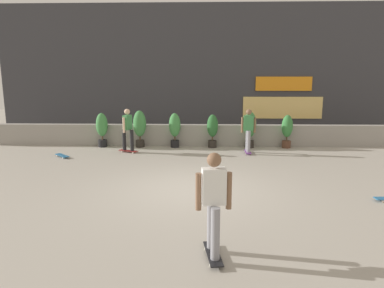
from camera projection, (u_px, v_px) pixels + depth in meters
The scene contains 13 objects.
ground_plane at pixel (190, 189), 8.74m from camera, with size 48.00×48.00×0.00m, color #A8A093.
planter_wall at pixel (195, 135), 14.55m from camera, with size 18.00×0.40×0.90m, color gray.
building_backdrop at pixel (197, 71), 17.96m from camera, with size 20.00×2.08×6.50m.
potted_plant_0 at pixel (102, 127), 14.15m from camera, with size 0.48×0.48×1.43m.
potted_plant_1 at pixel (140, 126), 14.09m from camera, with size 0.53×0.53×1.54m.
potted_plant_2 at pixel (175, 128), 14.06m from camera, with size 0.48×0.48×1.43m.
potted_plant_3 at pixel (212, 129), 14.02m from camera, with size 0.45×0.45×1.38m.
potted_plant_4 at pixel (250, 127), 13.96m from camera, with size 0.51×0.51×1.49m.
potted_plant_5 at pixel (287, 129), 13.93m from camera, with size 0.45×0.45×1.37m.
skater_far_right at pixel (128, 128), 13.01m from camera, with size 0.81×0.52×1.70m.
skater_mid_plaza at pixel (248, 129), 12.84m from camera, with size 0.56×0.80×1.70m.
skater_by_wall_right at pixel (214, 201), 5.18m from camera, with size 0.56×0.82×1.70m.
skateboard_near_camera at pixel (62, 155), 12.35m from camera, with size 0.71×0.70×0.08m.
Camera 1 is at (0.29, -8.37, 2.75)m, focal length 31.66 mm.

